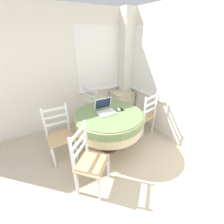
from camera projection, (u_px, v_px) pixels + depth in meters
corner_room_shell at (121, 79)px, 2.81m from camera, size 4.26×4.63×2.55m
round_dining_table at (109, 120)px, 2.72m from camera, size 1.24×1.24×0.78m
laptop at (105, 109)px, 2.67m from camera, size 0.33×0.30×0.24m
computer_mouse at (119, 109)px, 2.74m from camera, size 0.06×0.09×0.05m
cell_phone at (121, 109)px, 2.78m from camera, size 0.05×0.11×0.01m
dining_chair_near_back_window at (87, 110)px, 3.43m from camera, size 0.50×0.53×0.99m
dining_chair_near_right_window at (144, 116)px, 3.21m from camera, size 0.51×0.47×0.99m
dining_chair_camera_near at (89, 161)px, 2.07m from camera, size 0.58×0.58×0.99m
dining_chair_left_flank at (60, 135)px, 2.59m from camera, size 0.44×0.39×0.99m
corner_cabinet at (122, 103)px, 4.08m from camera, size 0.55×0.46×0.68m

